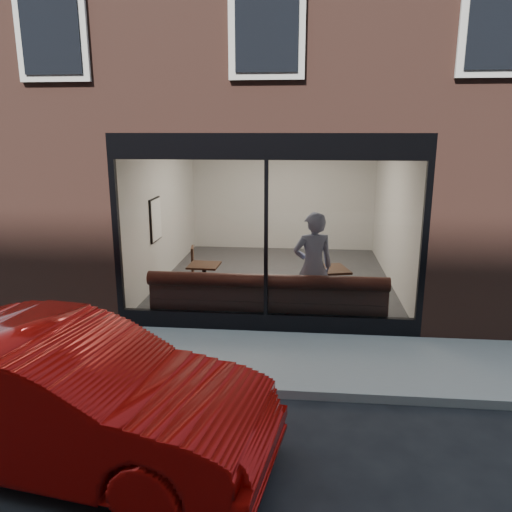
# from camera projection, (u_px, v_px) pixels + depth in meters

# --- Properties ---
(ground) EXTENTS (120.00, 120.00, 0.00)m
(ground) POSITION_uv_depth(u_px,v_px,m) (253.00, 393.00, 6.32)
(ground) COLOR black
(ground) RESTS_ON ground
(sidewalk_near) EXTENTS (40.00, 2.00, 0.01)m
(sidewalk_near) POSITION_uv_depth(u_px,v_px,m) (260.00, 358.00, 7.28)
(sidewalk_near) COLOR gray
(sidewalk_near) RESTS_ON ground
(kerb_near) EXTENTS (40.00, 0.10, 0.12)m
(kerb_near) POSITION_uv_depth(u_px,v_px,m) (253.00, 391.00, 6.26)
(kerb_near) COLOR gray
(kerb_near) RESTS_ON ground
(host_building_pier_left) EXTENTS (2.50, 12.00, 3.20)m
(host_building_pier_left) POSITION_uv_depth(u_px,v_px,m) (150.00, 190.00, 14.00)
(host_building_pier_left) COLOR brown
(host_building_pier_left) RESTS_ON ground
(host_building_pier_right) EXTENTS (2.50, 12.00, 3.20)m
(host_building_pier_right) POSITION_uv_depth(u_px,v_px,m) (423.00, 194.00, 13.29)
(host_building_pier_right) COLOR brown
(host_building_pier_right) RESTS_ON ground
(host_building_backfill) EXTENTS (5.00, 6.00, 3.20)m
(host_building_backfill) POSITION_uv_depth(u_px,v_px,m) (287.00, 181.00, 16.54)
(host_building_backfill) COLOR brown
(host_building_backfill) RESTS_ON ground
(cafe_floor) EXTENTS (6.00, 6.00, 0.00)m
(cafe_floor) POSITION_uv_depth(u_px,v_px,m) (276.00, 279.00, 11.14)
(cafe_floor) COLOR #2D2D30
(cafe_floor) RESTS_ON ground
(cafe_ceiling) EXTENTS (6.00, 6.00, 0.00)m
(cafe_ceiling) POSITION_uv_depth(u_px,v_px,m) (277.00, 133.00, 10.36)
(cafe_ceiling) COLOR white
(cafe_ceiling) RESTS_ON host_building_upper
(cafe_wall_back) EXTENTS (5.00, 0.00, 5.00)m
(cafe_wall_back) POSITION_uv_depth(u_px,v_px,m) (283.00, 192.00, 13.64)
(cafe_wall_back) COLOR beige
(cafe_wall_back) RESTS_ON ground
(cafe_wall_left) EXTENTS (0.00, 6.00, 6.00)m
(cafe_wall_left) POSITION_uv_depth(u_px,v_px,m) (164.00, 207.00, 10.99)
(cafe_wall_left) COLOR beige
(cafe_wall_left) RESTS_ON ground
(cafe_wall_right) EXTENTS (0.00, 6.00, 6.00)m
(cafe_wall_right) POSITION_uv_depth(u_px,v_px,m) (394.00, 210.00, 10.52)
(cafe_wall_right) COLOR beige
(cafe_wall_right) RESTS_ON ground
(storefront_kick) EXTENTS (5.00, 0.10, 0.30)m
(storefront_kick) POSITION_uv_depth(u_px,v_px,m) (266.00, 322.00, 8.26)
(storefront_kick) COLOR black
(storefront_kick) RESTS_ON ground
(storefront_header) EXTENTS (5.00, 0.10, 0.40)m
(storefront_header) POSITION_uv_depth(u_px,v_px,m) (267.00, 146.00, 7.56)
(storefront_header) COLOR black
(storefront_header) RESTS_ON host_building_upper
(storefront_mullion) EXTENTS (0.06, 0.10, 2.50)m
(storefront_mullion) POSITION_uv_depth(u_px,v_px,m) (266.00, 240.00, 7.92)
(storefront_mullion) COLOR black
(storefront_mullion) RESTS_ON storefront_kick
(storefront_glass) EXTENTS (4.80, 0.00, 4.80)m
(storefront_glass) POSITION_uv_depth(u_px,v_px,m) (266.00, 240.00, 7.89)
(storefront_glass) COLOR white
(storefront_glass) RESTS_ON storefront_kick
(banquette) EXTENTS (4.00, 0.55, 0.45)m
(banquette) POSITION_uv_depth(u_px,v_px,m) (268.00, 310.00, 8.63)
(banquette) COLOR #381714
(banquette) RESTS_ON cafe_floor
(person) EXTENTS (0.79, 0.62, 1.92)m
(person) POSITION_uv_depth(u_px,v_px,m) (313.00, 267.00, 8.57)
(person) COLOR #848CB3
(person) RESTS_ON cafe_floor
(cafe_table_left) EXTENTS (0.59, 0.59, 0.04)m
(cafe_table_left) POSITION_uv_depth(u_px,v_px,m) (204.00, 265.00, 9.50)
(cafe_table_left) COLOR black
(cafe_table_left) RESTS_ON cafe_floor
(cafe_table_right) EXTENTS (0.84, 0.84, 0.04)m
(cafe_table_right) POSITION_uv_depth(u_px,v_px,m) (328.00, 269.00, 9.22)
(cafe_table_right) COLOR black
(cafe_table_right) RESTS_ON cafe_floor
(cafe_chair_left) EXTENTS (0.45, 0.45, 0.04)m
(cafe_chair_left) POSITION_uv_depth(u_px,v_px,m) (184.00, 281.00, 10.24)
(cafe_chair_left) COLOR black
(cafe_chair_left) RESTS_ON cafe_floor
(wall_poster) EXTENTS (0.02, 0.63, 0.84)m
(wall_poster) POSITION_uv_depth(u_px,v_px,m) (156.00, 220.00, 10.30)
(wall_poster) COLOR white
(wall_poster) RESTS_ON cafe_wall_left
(parked_car) EXTENTS (4.42, 2.14, 1.40)m
(parked_car) POSITION_uv_depth(u_px,v_px,m) (62.00, 396.00, 4.90)
(parked_car) COLOR #AD0A07
(parked_car) RESTS_ON ground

